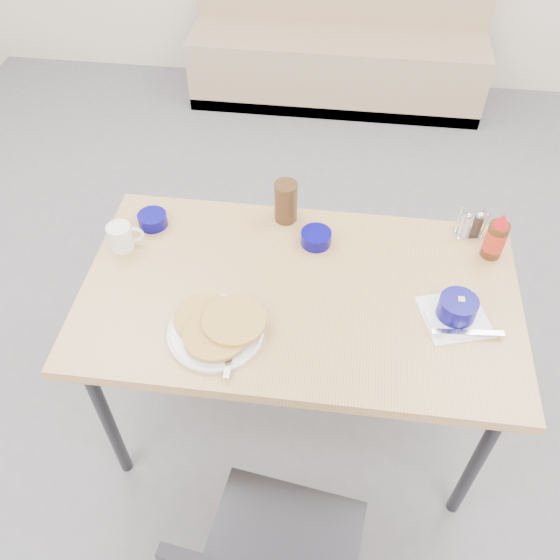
# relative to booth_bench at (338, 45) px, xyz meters

# --- Properties ---
(ground) EXTENTS (6.00, 6.00, 0.00)m
(ground) POSITION_rel_booth_bench_xyz_m (0.00, -2.78, -0.35)
(ground) COLOR slate
(ground) RESTS_ON ground
(booth_bench) EXTENTS (1.90, 0.56, 1.22)m
(booth_bench) POSITION_rel_booth_bench_xyz_m (0.00, 0.00, 0.00)
(booth_bench) COLOR tan
(booth_bench) RESTS_ON ground
(dining_table) EXTENTS (1.40, 0.80, 0.76)m
(dining_table) POSITION_rel_booth_bench_xyz_m (0.00, -2.53, 0.35)
(dining_table) COLOR tan
(dining_table) RESTS_ON ground
(pancake_plate) EXTENTS (0.30, 0.31, 0.05)m
(pancake_plate) POSITION_rel_booth_bench_xyz_m (-0.23, -2.73, 0.43)
(pancake_plate) COLOR white
(pancake_plate) RESTS_ON dining_table
(coffee_mug) EXTENTS (0.12, 0.08, 0.09)m
(coffee_mug) POSITION_rel_booth_bench_xyz_m (-0.62, -2.41, 0.46)
(coffee_mug) COLOR white
(coffee_mug) RESTS_ON dining_table
(grits_setting) EXTENTS (0.26, 0.24, 0.08)m
(grits_setting) POSITION_rel_booth_bench_xyz_m (0.48, -2.58, 0.44)
(grits_setting) COLOR white
(grits_setting) RESTS_ON dining_table
(creamer_bowl) EXTENTS (0.10, 0.10, 0.05)m
(creamer_bowl) POSITION_rel_booth_bench_xyz_m (-0.55, -2.29, 0.43)
(creamer_bowl) COLOR #070462
(creamer_bowl) RESTS_ON dining_table
(butter_bowl) EXTENTS (0.11, 0.11, 0.05)m
(butter_bowl) POSITION_rel_booth_bench_xyz_m (0.03, -2.31, 0.43)
(butter_bowl) COLOR #070462
(butter_bowl) RESTS_ON dining_table
(amber_tumbler) EXTENTS (0.08, 0.08, 0.15)m
(amber_tumbler) POSITION_rel_booth_bench_xyz_m (-0.09, -2.19, 0.49)
(amber_tumbler) COLOR #3E2713
(amber_tumbler) RESTS_ON dining_table
(condiment_caddy) EXTENTS (0.11, 0.07, 0.11)m
(condiment_caddy) POSITION_rel_booth_bench_xyz_m (0.56, -2.19, 0.45)
(condiment_caddy) COLOR silver
(condiment_caddy) RESTS_ON dining_table
(syrup_bottle) EXTENTS (0.07, 0.07, 0.18)m
(syrup_bottle) POSITION_rel_booth_bench_xyz_m (0.62, -2.29, 0.49)
(syrup_bottle) COLOR #47230F
(syrup_bottle) RESTS_ON dining_table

